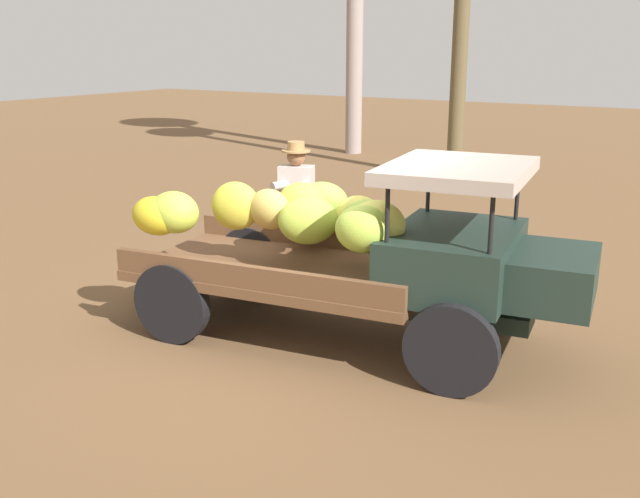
# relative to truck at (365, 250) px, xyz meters

# --- Properties ---
(ground_plane) EXTENTS (60.00, 60.00, 0.00)m
(ground_plane) POSITION_rel_truck_xyz_m (-0.57, -0.06, -0.95)
(ground_plane) COLOR brown
(truck) EXTENTS (4.60, 2.23, 1.85)m
(truck) POSITION_rel_truck_xyz_m (0.00, 0.00, 0.00)
(truck) COLOR #1F2F28
(truck) RESTS_ON ground
(farmer) EXTENTS (0.55, 0.51, 1.78)m
(farmer) POSITION_rel_truck_xyz_m (-1.51, 1.07, 0.07)
(farmer) COLOR #4A5577
(farmer) RESTS_ON ground
(wooden_crate) EXTENTS (0.41, 0.53, 0.40)m
(wooden_crate) POSITION_rel_truck_xyz_m (-2.58, -0.01, -0.75)
(wooden_crate) COLOR olive
(wooden_crate) RESTS_ON ground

